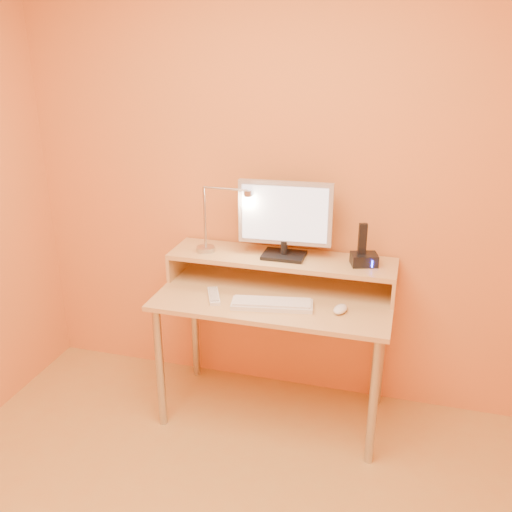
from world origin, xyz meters
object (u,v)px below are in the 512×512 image
(monitor_panel, at_px, (285,213))
(keyboard, at_px, (272,305))
(phone_dock, at_px, (364,259))
(mouse, at_px, (340,309))
(lamp_base, at_px, (206,249))
(remote_control, at_px, (214,296))

(monitor_panel, xyz_separation_m, keyboard, (0.01, -0.29, -0.39))
(phone_dock, xyz_separation_m, mouse, (-0.08, -0.24, -0.17))
(lamp_base, relative_size, mouse, 0.96)
(phone_dock, xyz_separation_m, keyboard, (-0.41, -0.28, -0.18))
(lamp_base, height_order, mouse, lamp_base)
(lamp_base, height_order, phone_dock, phone_dock)
(lamp_base, xyz_separation_m, mouse, (0.77, -0.21, -0.15))
(lamp_base, bearing_deg, phone_dock, 2.04)
(lamp_base, xyz_separation_m, keyboard, (0.43, -0.25, -0.16))
(phone_dock, relative_size, mouse, 1.25)
(lamp_base, xyz_separation_m, remote_control, (0.12, -0.23, -0.16))
(mouse, bearing_deg, keyboard, -161.39)
(keyboard, distance_m, remote_control, 0.31)
(phone_dock, relative_size, keyboard, 0.33)
(monitor_panel, relative_size, remote_control, 2.49)
(monitor_panel, bearing_deg, lamp_base, -178.21)
(keyboard, height_order, remote_control, keyboard)
(lamp_base, distance_m, remote_control, 0.30)
(lamp_base, bearing_deg, monitor_panel, 5.36)
(monitor_panel, relative_size, keyboard, 1.22)
(monitor_panel, distance_m, remote_control, 0.56)
(monitor_panel, distance_m, mouse, 0.57)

